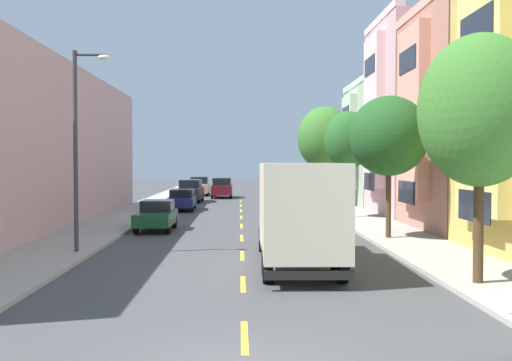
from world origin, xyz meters
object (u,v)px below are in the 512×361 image
object	(u,v)px
parked_wagon_navy	(182,199)
moving_burgundy_sedan	(222,188)
delivery_box_truck	(298,208)
parked_hatchback_forest	(156,215)
street_tree_second	(389,136)
street_tree_third	(348,140)
parked_suv_charcoal	(191,191)
street_tree_farthest	(325,138)
parked_suv_champagne	(200,186)
parked_hatchback_black	(304,200)
street_lamp	(79,136)
street_tree_nearest	(480,111)

from	to	relation	value
parked_wagon_navy	moving_burgundy_sedan	bearing A→B (deg)	80.67
delivery_box_truck	parked_hatchback_forest	bearing A→B (deg)	120.20
street_tree_second	moving_burgundy_sedan	size ratio (longest dim) A/B	1.29
street_tree_third	parked_suv_charcoal	world-z (taller)	street_tree_third
street_tree_farthest	parked_suv_champagne	distance (m)	19.81
street_tree_second	parked_wagon_navy	distance (m)	20.08
street_tree_second	parked_suv_charcoal	world-z (taller)	street_tree_second
parked_suv_charcoal	parked_hatchback_black	world-z (taller)	parked_suv_charcoal
moving_burgundy_sedan	street_tree_second	bearing A→B (deg)	-75.33
street_tree_third	parked_suv_champagne	xyz separation A→B (m)	(-10.64, 25.78, -3.77)
street_tree_third	moving_burgundy_sedan	distance (m)	23.49
street_tree_second	street_tree_farthest	bearing A→B (deg)	90.00
street_lamp	parked_hatchback_black	bearing A→B (deg)	62.25
parked_hatchback_black	delivery_box_truck	bearing A→B (deg)	-96.75
parked_suv_charcoal	parked_hatchback_forest	world-z (taller)	parked_suv_charcoal
street_tree_second	parked_hatchback_black	bearing A→B (deg)	96.92
delivery_box_truck	parked_wagon_navy	xyz separation A→B (m)	(-6.01, 22.91, -1.12)
delivery_box_truck	street_tree_nearest	bearing A→B (deg)	-35.92
street_tree_nearest	parked_suv_champagne	bearing A→B (deg)	103.29
street_tree_farthest	delivery_box_truck	world-z (taller)	street_tree_farthest
street_tree_farthest	street_lamp	size ratio (longest dim) A/B	1.03
parked_wagon_navy	parked_hatchback_forest	xyz separation A→B (m)	(-0.06, -12.49, -0.05)
moving_burgundy_sedan	parked_suv_champagne	bearing A→B (deg)	120.84
parked_hatchback_black	moving_burgundy_sedan	bearing A→B (deg)	112.32
street_tree_second	parked_hatchback_black	distance (m)	16.66
street_tree_farthest	parked_hatchback_forest	distance (m)	19.04
street_lamp	parked_hatchback_black	size ratio (longest dim) A/B	1.84
street_tree_third	parked_wagon_navy	distance (m)	13.31
street_lamp	delivery_box_truck	bearing A→B (deg)	-18.63
street_tree_second	parked_suv_champagne	size ratio (longest dim) A/B	1.28
parked_suv_champagne	parked_hatchback_forest	bearing A→B (deg)	-90.06
street_lamp	parked_hatchback_forest	size ratio (longest dim) A/B	1.83
moving_burgundy_sedan	street_lamp	bearing A→B (deg)	-96.78
street_tree_nearest	parked_hatchback_black	world-z (taller)	street_tree_nearest
parked_suv_charcoal	parked_hatchback_black	bearing A→B (deg)	-46.34
street_tree_nearest	delivery_box_truck	xyz separation A→B (m)	(-4.60, 3.34, -2.88)
street_tree_third	delivery_box_truck	xyz separation A→B (m)	(-4.60, -15.91, -2.83)
parked_wagon_navy	delivery_box_truck	bearing A→B (deg)	-75.30
parked_suv_champagne	street_tree_second	bearing A→B (deg)	-73.27
parked_wagon_navy	moving_burgundy_sedan	world-z (taller)	moving_burgundy_sedan
delivery_box_truck	moving_burgundy_sedan	world-z (taller)	delivery_box_truck
street_tree_nearest	street_tree_third	xyz separation A→B (m)	(0.00, 19.25, -0.05)
street_tree_nearest	street_tree_second	xyz separation A→B (m)	(-0.00, 9.62, -0.25)
parked_hatchback_black	parked_hatchback_forest	bearing A→B (deg)	-126.08
parked_wagon_navy	moving_burgundy_sedan	size ratio (longest dim) A/B	0.99
street_tree_third	parked_wagon_navy	xyz separation A→B (m)	(-10.61, 7.00, -3.95)
street_tree_third	delivery_box_truck	size ratio (longest dim) A/B	0.79
street_lamp	parked_suv_charcoal	world-z (taller)	street_lamp
delivery_box_truck	parked_wagon_navy	size ratio (longest dim) A/B	1.69
street_tree_farthest	street_lamp	bearing A→B (deg)	-118.33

